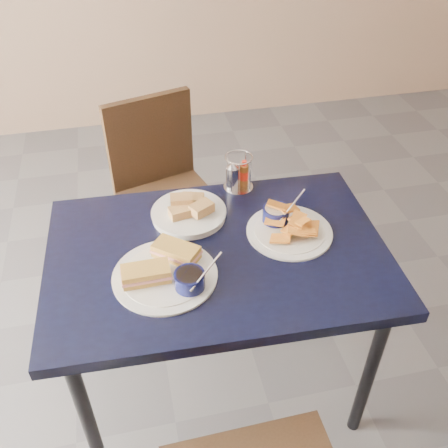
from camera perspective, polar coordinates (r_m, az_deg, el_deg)
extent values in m
plane|color=#505055|center=(2.12, 5.11, -19.72)|extent=(6.00, 6.00, 0.00)
cube|color=black|center=(1.60, -0.74, -3.53)|extent=(1.11, 0.76, 0.04)
cylinder|color=black|center=(1.71, -15.02, -21.60)|extent=(0.04, 0.04, 0.71)
cylinder|color=black|center=(1.84, 16.34, -15.84)|extent=(0.04, 0.04, 0.71)
cylinder|color=black|center=(2.06, -15.27, -7.67)|extent=(0.04, 0.04, 0.71)
cylinder|color=black|center=(2.16, 9.91, -3.86)|extent=(0.04, 0.04, 0.71)
cube|color=black|center=(2.35, -6.27, 2.62)|extent=(0.50, 0.49, 0.04)
cylinder|color=black|center=(2.36, -9.38, -4.42)|extent=(0.04, 0.04, 0.40)
cylinder|color=black|center=(2.39, -1.44, -3.27)|extent=(0.04, 0.04, 0.40)
cylinder|color=black|center=(2.60, -10.02, 0.25)|extent=(0.04, 0.04, 0.40)
cylinder|color=black|center=(2.62, -2.81, 1.26)|extent=(0.04, 0.04, 0.40)
cube|color=black|center=(2.37, -7.25, 9.67)|extent=(0.40, 0.15, 0.43)
cylinder|color=white|center=(1.51, -6.76, -5.86)|extent=(0.32, 0.32, 0.01)
cylinder|color=white|center=(1.50, -6.77, -5.71)|extent=(0.26, 0.26, 0.00)
cube|color=gold|center=(1.48, -8.91, -5.63)|extent=(0.14, 0.07, 0.04)
cube|color=#DF9288|center=(1.48, -8.90, -5.75)|extent=(0.15, 0.08, 0.01)
cube|color=gold|center=(1.54, -5.49, -3.16)|extent=(0.15, 0.14, 0.04)
cube|color=#DF9288|center=(1.54, -5.48, -3.28)|extent=(0.16, 0.15, 0.01)
cylinder|color=#090C34|center=(1.44, -3.95, -6.39)|extent=(0.09, 0.09, 0.05)
cylinder|color=black|center=(1.43, -3.98, -5.94)|extent=(0.08, 0.08, 0.01)
cylinder|color=silver|center=(1.40, -2.07, -5.46)|extent=(0.11, 0.07, 0.08)
cylinder|color=white|center=(1.66, 7.48, -0.87)|extent=(0.28, 0.28, 0.01)
cylinder|color=white|center=(1.66, 7.49, -0.72)|extent=(0.23, 0.23, 0.00)
cube|color=orange|center=(1.68, 6.26, 0.38)|extent=(0.08, 0.07, 0.02)
cube|color=orange|center=(1.60, 6.46, -1.81)|extent=(0.08, 0.07, 0.02)
cube|color=orange|center=(1.64, 9.92, -0.85)|extent=(0.07, 0.08, 0.03)
cube|color=orange|center=(1.62, 9.21, -1.05)|extent=(0.08, 0.06, 0.02)
cube|color=orange|center=(1.62, 7.78, -0.72)|extent=(0.08, 0.07, 0.02)
cube|color=orange|center=(1.61, 8.41, -0.88)|extent=(0.08, 0.06, 0.02)
cube|color=orange|center=(1.64, 5.84, 0.30)|extent=(0.08, 0.07, 0.01)
cube|color=orange|center=(1.63, 8.40, 0.15)|extent=(0.07, 0.08, 0.03)
cube|color=orange|center=(1.63, 8.56, 0.29)|extent=(0.07, 0.08, 0.02)
cube|color=orange|center=(1.67, 7.36, 1.62)|extent=(0.07, 0.06, 0.02)
cube|color=orange|center=(1.67, 6.02, 1.92)|extent=(0.08, 0.07, 0.02)
cylinder|color=#090C34|center=(1.67, 5.95, 1.11)|extent=(0.09, 0.09, 0.05)
cylinder|color=#C6B295|center=(1.66, 5.99, 1.55)|extent=(0.08, 0.08, 0.01)
cylinder|color=silver|center=(1.65, 7.75, 2.08)|extent=(0.11, 0.07, 0.08)
cylinder|color=white|center=(1.71, -4.03, 1.11)|extent=(0.25, 0.25, 0.02)
cylinder|color=white|center=(1.71, -4.05, 1.39)|extent=(0.21, 0.21, 0.00)
cube|color=tan|center=(1.68, -4.98, 1.35)|extent=(0.08, 0.06, 0.03)
cube|color=tan|center=(1.72, -3.59, 2.74)|extent=(0.09, 0.07, 0.03)
cube|color=tan|center=(1.67, -2.57, 1.79)|extent=(0.09, 0.08, 0.03)
cube|color=tan|center=(1.70, -4.88, 2.68)|extent=(0.08, 0.06, 0.03)
cylinder|color=silver|center=(1.85, 1.64, 4.28)|extent=(0.11, 0.11, 0.01)
cylinder|color=silver|center=(1.85, 2.45, 6.72)|extent=(0.01, 0.01, 0.13)
cylinder|color=silver|center=(1.83, 0.38, 6.48)|extent=(0.01, 0.01, 0.13)
cylinder|color=silver|center=(1.78, 0.87, 5.32)|extent=(0.01, 0.01, 0.13)
cylinder|color=silver|center=(1.79, 2.99, 5.58)|extent=(0.01, 0.01, 0.13)
torus|color=silver|center=(1.78, 1.71, 7.65)|extent=(0.10, 0.10, 0.00)
cylinder|color=silver|center=(1.82, 0.99, 5.36)|extent=(0.05, 0.05, 0.08)
cone|color=silver|center=(1.79, 1.01, 6.78)|extent=(0.04, 0.04, 0.02)
cylinder|color=brown|center=(1.83, 2.29, 5.61)|extent=(0.03, 0.03, 0.08)
cylinder|color=#A01709|center=(1.83, 2.29, 5.61)|extent=(0.03, 0.03, 0.03)
cylinder|color=#A01709|center=(1.81, 2.34, 6.97)|extent=(0.02, 0.02, 0.02)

